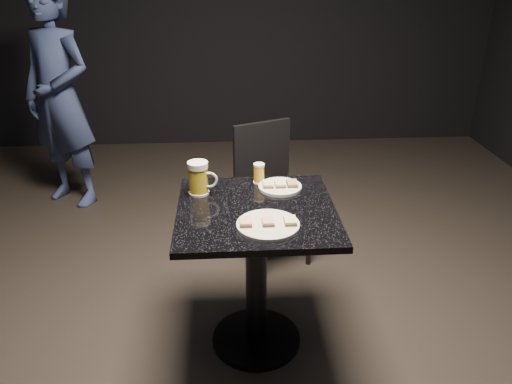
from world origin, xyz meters
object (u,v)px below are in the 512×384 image
beer_mug (199,178)px  beer_tumbler (259,173)px  plate_large (268,225)px  plate_small (280,187)px  chair (270,184)px  table (256,255)px  patron (60,99)px

beer_mug → beer_tumbler: (0.29, 0.11, -0.03)m
beer_tumbler → plate_large: bearing=-89.2°
plate_small → beer_mug: 0.39m
chair → plate_large: bearing=-95.8°
table → chair: size_ratio=0.87×
plate_large → beer_mug: (-0.29, 0.33, 0.07)m
plate_small → beer_mug: (-0.38, -0.03, 0.07)m
plate_large → plate_small: 0.38m
beer_tumbler → chair: (0.11, 0.54, -0.30)m
patron → table: (1.33, -1.72, -0.31)m
plate_large → table: 0.30m
table → chair: chair is taller
beer_mug → chair: beer_mug is taller
beer_mug → beer_tumbler: bearing=21.0°
beer_tumbler → beer_mug: bearing=-159.0°
plate_small → chair: size_ratio=0.24×
plate_small → beer_mug: size_ratio=1.31×
patron → beer_tumbler: patron is taller
table → chair: (0.14, 0.81, -0.01)m
plate_large → chair: (0.10, 0.98, -0.26)m
patron → beer_tumbler: size_ratio=16.66×
table → beer_tumbler: beer_tumbler is taller
patron → chair: (1.47, -0.90, -0.32)m
beer_mug → patron: bearing=124.8°
plate_large → chair: 1.02m
plate_small → patron: patron is taller
patron → chair: bearing=-3.0°
beer_tumbler → chair: chair is taller
table → chair: bearing=80.5°
patron → beer_mug: 1.89m
plate_small → plate_large: bearing=-103.7°
beer_mug → chair: 0.83m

